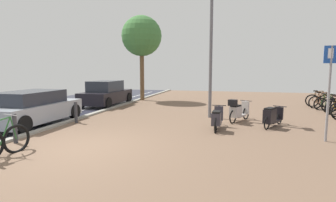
{
  "coord_description": "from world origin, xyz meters",
  "views": [
    {
      "loc": [
        4.08,
        -6.34,
        2.13
      ],
      "look_at": [
        1.9,
        2.34,
        1.06
      ],
      "focal_mm": 28.7,
      "sensor_mm": 36.0,
      "label": 1
    }
  ],
  "objects_px": {
    "bicycle_rack_09": "(322,102)",
    "scooter_mid": "(272,117)",
    "bicycle_rack_07": "(336,106)",
    "parked_car_near": "(32,108)",
    "bicycle_foreground": "(0,140)",
    "bicycle_rack_10": "(318,101)",
    "bicycle_rack_08": "(327,104)",
    "street_tree": "(142,36)",
    "bollard_far": "(76,112)",
    "scooter_near": "(238,111)",
    "parking_sign": "(329,84)",
    "parked_car_far": "(106,94)",
    "lamp_post": "(211,48)",
    "scooter_far": "(217,119)",
    "bollard_near": "(15,128)"
  },
  "relations": [
    {
      "from": "bicycle_rack_09",
      "to": "scooter_mid",
      "type": "xyz_separation_m",
      "value": [
        -3.27,
        -5.74,
        0.05
      ]
    },
    {
      "from": "scooter_far",
      "to": "lamp_post",
      "type": "relative_size",
      "value": 0.31
    },
    {
      "from": "bicycle_foreground",
      "to": "bicycle_rack_10",
      "type": "distance_m",
      "value": 15.41
    },
    {
      "from": "bicycle_rack_07",
      "to": "street_tree",
      "type": "relative_size",
      "value": 0.23
    },
    {
      "from": "parking_sign",
      "to": "bollard_far",
      "type": "height_order",
      "value": "parking_sign"
    },
    {
      "from": "bicycle_foreground",
      "to": "parked_car_far",
      "type": "relative_size",
      "value": 0.37
    },
    {
      "from": "bicycle_rack_07",
      "to": "parked_car_near",
      "type": "xyz_separation_m",
      "value": [
        -12.44,
        -6.0,
        0.29
      ]
    },
    {
      "from": "parked_car_near",
      "to": "lamp_post",
      "type": "xyz_separation_m",
      "value": [
        6.54,
        3.17,
        2.39
      ]
    },
    {
      "from": "parked_car_far",
      "to": "scooter_mid",
      "type": "bearing_deg",
      "value": -25.41
    },
    {
      "from": "scooter_far",
      "to": "bicycle_foreground",
      "type": "bearing_deg",
      "value": -139.32
    },
    {
      "from": "parked_car_far",
      "to": "lamp_post",
      "type": "height_order",
      "value": "lamp_post"
    },
    {
      "from": "scooter_far",
      "to": "parked_car_near",
      "type": "bearing_deg",
      "value": -173.81
    },
    {
      "from": "bicycle_rack_07",
      "to": "scooter_mid",
      "type": "distance_m",
      "value": 5.56
    },
    {
      "from": "bicycle_rack_08",
      "to": "street_tree",
      "type": "xyz_separation_m",
      "value": [
        -10.9,
        2.14,
        3.99
      ]
    },
    {
      "from": "scooter_mid",
      "to": "scooter_near",
      "type": "bearing_deg",
      "value": 147.22
    },
    {
      "from": "bicycle_rack_08",
      "to": "scooter_near",
      "type": "distance_m",
      "value": 6.21
    },
    {
      "from": "bicycle_rack_09",
      "to": "bicycle_rack_10",
      "type": "xyz_separation_m",
      "value": [
        0.01,
        0.71,
        0.01
      ]
    },
    {
      "from": "scooter_mid",
      "to": "street_tree",
      "type": "bearing_deg",
      "value": 136.61
    },
    {
      "from": "parking_sign",
      "to": "bollard_far",
      "type": "distance_m",
      "value": 8.89
    },
    {
      "from": "bicycle_foreground",
      "to": "parked_car_near",
      "type": "distance_m",
      "value": 4.07
    },
    {
      "from": "parked_car_near",
      "to": "bollard_near",
      "type": "bearing_deg",
      "value": -58.25
    },
    {
      "from": "scooter_mid",
      "to": "parking_sign",
      "type": "xyz_separation_m",
      "value": [
        1.31,
        -1.69,
        1.32
      ]
    },
    {
      "from": "bicycle_rack_07",
      "to": "lamp_post",
      "type": "bearing_deg",
      "value": -154.42
    },
    {
      "from": "parked_car_far",
      "to": "bicycle_rack_09",
      "type": "bearing_deg",
      "value": 7.41
    },
    {
      "from": "parking_sign",
      "to": "bicycle_foreground",
      "type": "bearing_deg",
      "value": -156.98
    },
    {
      "from": "bollard_far",
      "to": "bicycle_foreground",
      "type": "bearing_deg",
      "value": -81.83
    },
    {
      "from": "scooter_near",
      "to": "bollard_far",
      "type": "distance_m",
      "value": 6.5
    },
    {
      "from": "scooter_far",
      "to": "parked_car_far",
      "type": "xyz_separation_m",
      "value": [
        -6.85,
        5.08,
        0.29
      ]
    },
    {
      "from": "bicycle_rack_07",
      "to": "scooter_far",
      "type": "height_order",
      "value": "bicycle_rack_07"
    },
    {
      "from": "parked_car_near",
      "to": "street_tree",
      "type": "bearing_deg",
      "value": 81.22
    },
    {
      "from": "bicycle_foreground",
      "to": "street_tree",
      "type": "distance_m",
      "value": 12.96
    },
    {
      "from": "scooter_far",
      "to": "bicycle_rack_07",
      "type": "bearing_deg",
      "value": 43.99
    },
    {
      "from": "bicycle_foreground",
      "to": "scooter_near",
      "type": "relative_size",
      "value": 0.91
    },
    {
      "from": "parking_sign",
      "to": "bollard_near",
      "type": "height_order",
      "value": "parking_sign"
    },
    {
      "from": "bicycle_foreground",
      "to": "bollard_far",
      "type": "relative_size",
      "value": 1.72
    },
    {
      "from": "scooter_far",
      "to": "bollard_far",
      "type": "relative_size",
      "value": 2.02
    },
    {
      "from": "bicycle_rack_09",
      "to": "parked_car_far",
      "type": "distance_m",
      "value": 12.15
    },
    {
      "from": "scooter_near",
      "to": "lamp_post",
      "type": "bearing_deg",
      "value": 149.03
    },
    {
      "from": "bicycle_rack_08",
      "to": "bicycle_rack_09",
      "type": "distance_m",
      "value": 0.71
    },
    {
      "from": "parked_car_far",
      "to": "lamp_post",
      "type": "xyz_separation_m",
      "value": [
        6.38,
        -2.67,
        2.35
      ]
    },
    {
      "from": "bicycle_rack_07",
      "to": "street_tree",
      "type": "xyz_separation_m",
      "value": [
        -11.08,
        2.85,
        3.98
      ]
    },
    {
      "from": "bicycle_rack_09",
      "to": "bollard_near",
      "type": "relative_size",
      "value": 1.61
    },
    {
      "from": "bicycle_rack_07",
      "to": "parking_sign",
      "type": "bearing_deg",
      "value": -110.02
    },
    {
      "from": "parked_car_near",
      "to": "bollard_far",
      "type": "height_order",
      "value": "parked_car_near"
    },
    {
      "from": "bicycle_rack_09",
      "to": "parking_sign",
      "type": "relative_size",
      "value": 0.5
    },
    {
      "from": "bollard_far",
      "to": "parked_car_far",
      "type": "bearing_deg",
      "value": 104.26
    },
    {
      "from": "scooter_far",
      "to": "bollard_far",
      "type": "xyz_separation_m",
      "value": [
        -5.54,
        -0.11,
        0.03
      ]
    },
    {
      "from": "parking_sign",
      "to": "street_tree",
      "type": "distance_m",
      "value": 12.82
    },
    {
      "from": "parked_car_near",
      "to": "parking_sign",
      "type": "height_order",
      "value": "parking_sign"
    },
    {
      "from": "parked_car_far",
      "to": "parking_sign",
      "type": "relative_size",
      "value": 1.4
    }
  ]
}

